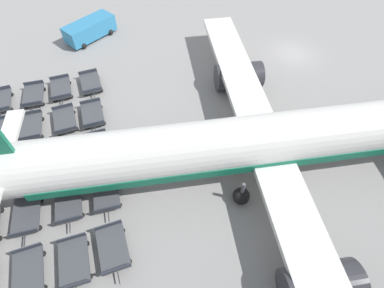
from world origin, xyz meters
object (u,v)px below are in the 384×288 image
object	(u,v)px
baggage_dolly_row_near_col_a	(1,101)
baggage_dolly_row_mid_a_col_d	(27,214)
service_van	(90,29)
baggage_dolly_row_mid_a_col_e	(28,273)
baggage_dolly_row_mid_b_col_e	(74,262)
baggage_dolly_row_far_col_c	(98,148)
baggage_dolly_row_far_col_b	(93,114)
baggage_dolly_row_far_col_a	(91,83)
baggage_dolly_row_mid_b_col_a	(61,89)
airplane	(281,139)
baggage_dolly_row_mid_a_col_a	(34,95)
baggage_dolly_row_far_col_d	(106,192)
baggage_dolly_row_mid_b_col_c	(64,158)
baggage_dolly_row_mid_b_col_b	(65,120)
baggage_dolly_row_mid_a_col_c	(28,166)
baggage_dolly_row_far_col_e	(113,248)
baggage_dolly_row_mid_b_col_d	(69,203)
baggage_dolly_row_mid_a_col_b	(31,127)

from	to	relation	value
baggage_dolly_row_near_col_a	baggage_dolly_row_mid_a_col_d	distance (m)	12.27
service_van	baggage_dolly_row_mid_a_col_d	bearing A→B (deg)	-10.33
baggage_dolly_row_mid_a_col_e	baggage_dolly_row_mid_a_col_d	bearing A→B (deg)	-170.63
baggage_dolly_row_mid_b_col_e	baggage_dolly_row_far_col_c	bearing A→B (deg)	170.59
baggage_dolly_row_near_col_a	baggage_dolly_row_far_col_b	bearing A→B (deg)	68.02
baggage_dolly_row_mid_a_col_e	baggage_dolly_row_far_col_a	world-z (taller)	same
baggage_dolly_row_mid_b_col_a	baggage_dolly_row_far_col_c	bearing A→B (deg)	23.75
airplane	baggage_dolly_row_mid_b_col_e	bearing A→B (deg)	-71.41
baggage_dolly_row_mid_a_col_a	baggage_dolly_row_far_col_d	size ratio (longest dim) A/B	1.00
baggage_dolly_row_near_col_a	baggage_dolly_row_mid_a_col_d	world-z (taller)	same
baggage_dolly_row_mid_b_col_c	baggage_dolly_row_far_col_c	bearing A→B (deg)	100.10
baggage_dolly_row_mid_b_col_b	baggage_dolly_row_far_col_c	bearing A→B (deg)	37.95
baggage_dolly_row_far_col_a	baggage_dolly_row_far_col_b	distance (m)	4.19
baggage_dolly_row_mid_a_col_c	baggage_dolly_row_mid_b_col_b	world-z (taller)	same
service_van	baggage_dolly_row_mid_b_col_c	world-z (taller)	service_van
baggage_dolly_row_mid_b_col_b	baggage_dolly_row_mid_b_col_e	bearing A→B (deg)	6.36
baggage_dolly_row_far_col_b	baggage_dolly_row_far_col_e	distance (m)	11.86
baggage_dolly_row_mid_a_col_c	baggage_dolly_row_mid_b_col_d	world-z (taller)	same
baggage_dolly_row_mid_b_col_e	baggage_dolly_row_far_col_d	size ratio (longest dim) A/B	1.01
baggage_dolly_row_mid_a_col_e	baggage_dolly_row_mid_b_col_b	size ratio (longest dim) A/B	1.00
service_van	baggage_dolly_row_mid_b_col_b	bearing A→B (deg)	-8.68
baggage_dolly_row_far_col_c	baggage_dolly_row_mid_a_col_e	bearing A→B (deg)	-24.83
airplane	baggage_dolly_row_mid_b_col_a	distance (m)	19.92
service_van	airplane	bearing A→B (deg)	34.41
baggage_dolly_row_mid_a_col_a	baggage_dolly_row_far_col_d	world-z (taller)	same
service_van	baggage_dolly_row_mid_a_col_b	xyz separation A→B (m)	(13.10, -4.63, -0.58)
baggage_dolly_row_mid_b_col_b	baggage_dolly_row_mid_b_col_c	bearing A→B (deg)	2.97
baggage_dolly_row_near_col_a	baggage_dolly_row_mid_b_col_e	size ratio (longest dim) A/B	1.00
airplane	service_van	bearing A→B (deg)	-145.59
baggage_dolly_row_far_col_a	baggage_dolly_row_mid_b_col_d	bearing A→B (deg)	-5.88
baggage_dolly_row_mid_b_col_e	baggage_dolly_row_far_col_e	size ratio (longest dim) A/B	1.00
airplane	baggage_dolly_row_far_col_a	size ratio (longest dim) A/B	11.40
baggage_dolly_row_mid_a_col_a	baggage_dolly_row_far_col_c	size ratio (longest dim) A/B	0.99
baggage_dolly_row_mid_a_col_b	baggage_dolly_row_mid_b_col_d	world-z (taller)	same
baggage_dolly_row_mid_a_col_b	baggage_dolly_row_mid_b_col_e	size ratio (longest dim) A/B	1.00
airplane	baggage_dolly_row_mid_b_col_b	size ratio (longest dim) A/B	11.40
service_van	baggage_dolly_row_mid_a_col_d	xyz separation A→B (m)	(21.09, -3.84, -0.58)
baggage_dolly_row_far_col_e	baggage_dolly_row_mid_b_col_b	bearing A→B (deg)	-162.65
baggage_dolly_row_mid_b_col_c	baggage_dolly_row_far_col_e	xyz separation A→B (m)	(7.60, 3.40, 0.00)
baggage_dolly_row_mid_a_col_b	baggage_dolly_row_far_col_e	bearing A→B (deg)	29.00
baggage_dolly_row_mid_a_col_d	baggage_dolly_row_far_col_e	xyz separation A→B (m)	(3.33, 5.49, 0.00)
baggage_dolly_row_mid_b_col_a	baggage_dolly_row_mid_a_col_d	bearing A→B (deg)	-5.83
service_van	baggage_dolly_row_mid_b_col_b	size ratio (longest dim) A/B	1.53
baggage_dolly_row_mid_a_col_c	baggage_dolly_row_mid_b_col_e	size ratio (longest dim) A/B	0.99
baggage_dolly_row_mid_b_col_a	baggage_dolly_row_far_col_c	size ratio (longest dim) A/B	1.00
baggage_dolly_row_mid_a_col_a	baggage_dolly_row_mid_b_col_d	world-z (taller)	same
baggage_dolly_row_mid_a_col_c	baggage_dolly_row_far_col_a	bearing A→B (deg)	152.95
baggage_dolly_row_far_col_d	baggage_dolly_row_mid_a_col_b	bearing A→B (deg)	-141.07
baggage_dolly_row_mid_a_col_a	baggage_dolly_row_mid_a_col_d	xyz separation A→B (m)	(11.91, 1.08, 0.00)
baggage_dolly_row_mid_a_col_b	baggage_dolly_row_far_col_e	size ratio (longest dim) A/B	0.99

